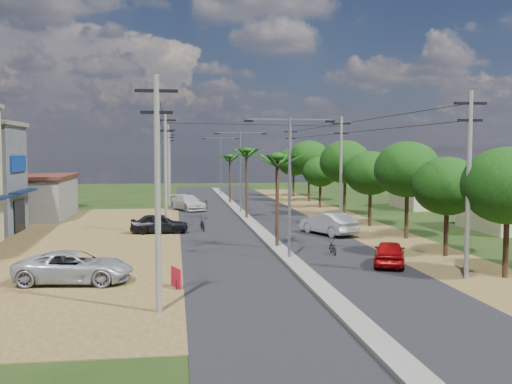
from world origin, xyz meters
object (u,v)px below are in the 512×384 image
car_parked_dark (159,224)px  car_red_near (389,254)px  moto_rider_east (333,248)px  car_white_far (188,203)px  car_parked_silver (74,268)px  roadside_sign (176,278)px  car_silver_mid (328,224)px

car_parked_dark → car_red_near: bearing=-136.9°
car_parked_dark → moto_rider_east: car_parked_dark is taller
car_white_far → car_parked_silver: bearing=-124.3°
car_red_near → roadside_sign: bearing=38.8°
car_red_near → car_white_far: 32.71m
car_red_near → car_parked_silver: size_ratio=0.74×
car_white_far → car_parked_dark: bearing=-122.6°
car_parked_silver → car_parked_dark: car_parked_silver is taller
car_parked_dark → car_white_far: bearing=-6.4°
car_parked_silver → car_silver_mid: bearing=-41.8°
car_red_near → car_silver_mid: bearing=-67.7°
car_silver_mid → roadside_sign: car_silver_mid is taller
car_white_far → roadside_sign: bearing=-116.3°
car_red_near → moto_rider_east: 4.29m
car_silver_mid → moto_rider_east: 8.37m
car_white_far → roadside_sign: (-1.33, -34.79, -0.31)m
car_silver_mid → car_parked_dark: (-12.23, 2.48, -0.09)m
car_silver_mid → car_parked_silver: size_ratio=0.93×
car_white_far → roadside_sign: car_white_far is taller
car_silver_mid → moto_rider_east: car_silver_mid is taller
car_silver_mid → moto_rider_east: (-1.85, -8.15, -0.41)m
car_red_near → car_parked_dark: bearing=-27.9°
car_red_near → car_white_far: (-10.00, 31.15, 0.09)m
car_red_near → roadside_sign: car_red_near is taller
car_silver_mid → car_parked_dark: bearing=-34.0°
car_white_far → car_red_near: bearing=-96.3°
car_red_near → car_white_far: bearing=-51.2°
car_parked_silver → roadside_sign: (4.68, -1.57, -0.28)m
car_white_far → car_parked_silver: (-6.01, -33.22, -0.03)m
car_red_near → moto_rider_east: bearing=-39.3°
car_silver_mid → car_parked_silver: (-15.74, -13.94, -0.08)m
car_red_near → car_parked_silver: car_parked_silver is taller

